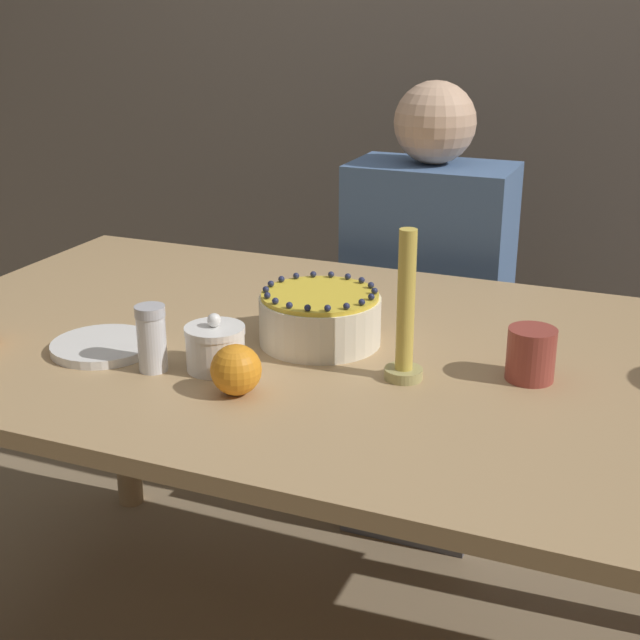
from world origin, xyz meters
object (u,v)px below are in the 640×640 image
object	(u,v)px
person_man_blue_shirt	(425,343)
cake	(320,318)
sugar_bowl	(215,347)
candle	(405,321)
sugar_shaker	(152,338)

from	to	relation	value
person_man_blue_shirt	cake	bearing A→B (deg)	89.04
sugar_bowl	person_man_blue_shirt	world-z (taller)	person_man_blue_shirt
cake	candle	bearing A→B (deg)	-27.23
person_man_blue_shirt	sugar_bowl	bearing A→B (deg)	81.62
cake	sugar_shaker	world-z (taller)	sugar_shaker
candle	sugar_bowl	bearing A→B (deg)	-164.86
cake	sugar_bowl	distance (m)	0.22
sugar_shaker	person_man_blue_shirt	distance (m)	1.00
sugar_bowl	person_man_blue_shirt	xyz separation A→B (m)	(0.13, 0.88, -0.30)
cake	person_man_blue_shirt	distance (m)	0.76
sugar_shaker	candle	bearing A→B (deg)	17.71
sugar_bowl	person_man_blue_shirt	size ratio (longest dim) A/B	0.09
sugar_bowl	cake	bearing A→B (deg)	57.22
sugar_shaker	person_man_blue_shirt	world-z (taller)	person_man_blue_shirt
sugar_shaker	candle	size ratio (longest dim) A/B	0.45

